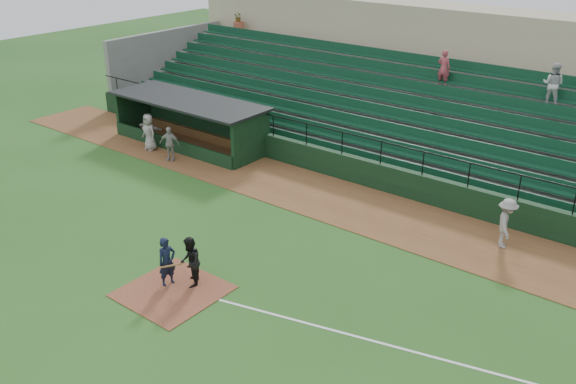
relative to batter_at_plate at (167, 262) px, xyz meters
The scene contains 12 objects.
ground 1.23m from the batter_at_plate, 61.86° to the left, with size 90.00×90.00×0.00m, color #25541B.
warning_track 8.84m from the batter_at_plate, 87.26° to the left, with size 40.00×4.00×0.03m, color brown.
home_plate_dirt 0.96m from the batter_at_plate, 26.77° to the right, with size 3.00×3.00×0.03m, color brown.
foul_line 8.69m from the batter_at_plate, 13.28° to the left, with size 18.00×0.09×0.01m, color white.
stadium_structure 17.31m from the batter_at_plate, 88.60° to the left, with size 38.00×13.08×6.40m.
dugout 13.94m from the batter_at_plate, 132.04° to the left, with size 8.90×3.20×2.42m.
batter_at_plate is the anchor object (origin of this frame).
umpire 0.75m from the batter_at_plate, 35.93° to the left, with size 0.84×0.65×1.73m, color black.
runner 12.00m from the batter_at_plate, 50.21° to the left, with size 1.22×0.70×1.89m, color gray.
dugout_player_a 11.32m from the batter_at_plate, 137.63° to the left, with size 1.00×0.42×1.71m, color #A09B96.
dugout_player_b 13.00m from the batter_at_plate, 142.14° to the left, with size 0.91×0.59×1.85m, color gray.
dugout_player_c 13.76m from the batter_at_plate, 142.12° to the left, with size 1.58×0.50×1.71m, color gray.
Camera 1 is at (13.48, -12.12, 11.22)m, focal length 39.07 mm.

